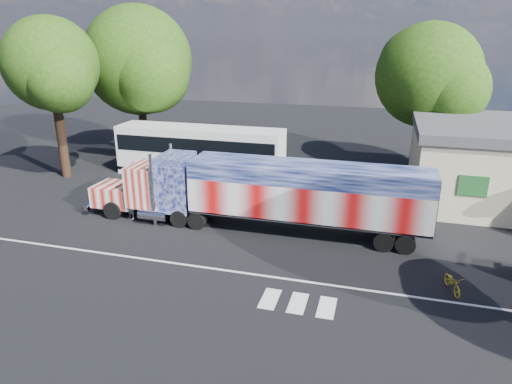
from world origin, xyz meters
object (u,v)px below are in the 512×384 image
(coach_bus, at_px, (200,151))
(woman, at_px, (130,205))
(tree_w_a, at_px, (52,65))
(tree_nw_a, at_px, (139,61))
(bicycle, at_px, (453,283))
(semi_truck, at_px, (263,192))
(tree_ne_a, at_px, (430,76))

(coach_bus, relative_size, woman, 7.51)
(tree_w_a, bearing_deg, woman, -34.19)
(tree_w_a, bearing_deg, tree_nw_a, 70.52)
(coach_bus, bearing_deg, tree_nw_a, 148.30)
(woman, relative_size, bicycle, 1.09)
(tree_nw_a, height_order, tree_w_a, tree_nw_a)
(semi_truck, height_order, bicycle, semi_truck)
(tree_ne_a, height_order, tree_w_a, tree_w_a)
(coach_bus, bearing_deg, bicycle, -37.46)
(semi_truck, height_order, tree_w_a, tree_w_a)
(woman, height_order, tree_w_a, tree_w_a)
(semi_truck, bearing_deg, tree_nw_a, 137.91)
(coach_bus, xyz_separation_m, bicycle, (17.03, -13.05, -1.55))
(tree_ne_a, bearing_deg, bicycle, -88.97)
(bicycle, distance_m, tree_nw_a, 30.85)
(semi_truck, distance_m, tree_nw_a, 20.53)
(woman, xyz_separation_m, tree_ne_a, (17.34, 15.88, 6.61))
(semi_truck, height_order, tree_nw_a, tree_nw_a)
(woman, xyz_separation_m, tree_w_a, (-9.19, 6.24, 7.57))
(bicycle, height_order, tree_w_a, tree_w_a)
(coach_bus, distance_m, tree_nw_a, 10.53)
(bicycle, bearing_deg, tree_w_a, 144.38)
(coach_bus, xyz_separation_m, tree_w_a, (-9.85, -3.24, 6.47))
(semi_truck, bearing_deg, coach_bus, 130.30)
(coach_bus, distance_m, tree_ne_a, 18.69)
(semi_truck, xyz_separation_m, bicycle, (9.63, -4.33, -1.79))
(tree_nw_a, bearing_deg, bicycle, -35.84)
(semi_truck, distance_m, tree_w_a, 19.14)
(coach_bus, bearing_deg, tree_w_a, -161.79)
(woman, bearing_deg, tree_ne_a, 59.58)
(semi_truck, relative_size, tree_nw_a, 1.54)
(semi_truck, relative_size, tree_ne_a, 1.74)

